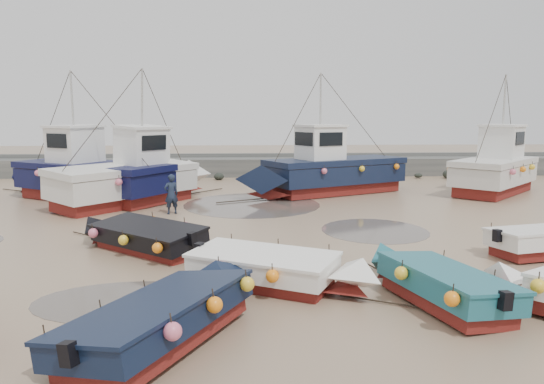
{
  "coord_description": "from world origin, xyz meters",
  "views": [
    {
      "loc": [
        0.55,
        -14.38,
        4.11
      ],
      "look_at": [
        1.62,
        4.32,
        1.4
      ],
      "focal_mm": 35.0,
      "sensor_mm": 36.0,
      "label": 1
    }
  ],
  "objects": [
    {
      "name": "dinghy_5",
      "position": [
        1.38,
        -2.13,
        0.55
      ],
      "size": [
        5.43,
        3.5,
        1.43
      ],
      "rotation": [
        0.0,
        0.0,
        -2.07
      ],
      "color": "maroon",
      "rests_on": "ground"
    },
    {
      "name": "cabin_boat_1",
      "position": [
        -4.41,
        10.49,
        1.34
      ],
      "size": [
        7.44,
        8.57,
        6.22
      ],
      "rotation": [
        0.0,
        0.0,
        -0.7
      ],
      "color": "maroon",
      "rests_on": "ground"
    },
    {
      "name": "puddle_d",
      "position": [
        1.01,
        10.0,
        0.0
      ],
      "size": [
        6.35,
        6.35,
        0.01
      ],
      "primitive_type": "cylinder",
      "color": "#554C45",
      "rests_on": "ground"
    },
    {
      "name": "ground",
      "position": [
        0.0,
        0.0,
        0.0
      ],
      "size": [
        120.0,
        120.0,
        0.0
      ],
      "primitive_type": "plane",
      "color": "#9C8262",
      "rests_on": "ground"
    },
    {
      "name": "dinghy_1",
      "position": [
        -0.74,
        -4.88,
        0.54
      ],
      "size": [
        3.83,
        6.09,
        1.43
      ],
      "rotation": [
        0.0,
        0.0,
        -0.48
      ],
      "color": "maroon",
      "rests_on": "ground"
    },
    {
      "name": "person",
      "position": [
        -2.41,
        7.78,
        0.0
      ],
      "size": [
        0.73,
        0.64,
        1.69
      ],
      "primitive_type": "imported",
      "rotation": [
        0.0,
        0.0,
        3.6
      ],
      "color": "#182133",
      "rests_on": "ground"
    },
    {
      "name": "cabin_boat_2",
      "position": [
        4.95,
        13.03,
        1.32
      ],
      "size": [
        10.19,
        6.33,
        6.22
      ],
      "rotation": [
        0.0,
        0.0,
        2.03
      ],
      "color": "maroon",
      "rests_on": "ground"
    },
    {
      "name": "cabin_boat_0",
      "position": [
        -7.2,
        11.86,
        1.3
      ],
      "size": [
        10.34,
        7.73,
        6.22
      ],
      "rotation": [
        0.0,
        0.0,
        0.98
      ],
      "color": "maroon",
      "rests_on": "ground"
    },
    {
      "name": "dinghy_4",
      "position": [
        -2.55,
        1.75,
        0.54
      ],
      "size": [
        5.1,
        4.61,
        1.43
      ],
      "rotation": [
        0.0,
        0.0,
        0.85
      ],
      "color": "maroon",
      "rests_on": "ground"
    },
    {
      "name": "seawall",
      "position": [
        0.05,
        21.99,
        0.63
      ],
      "size": [
        60.0,
        4.92,
        1.5
      ],
      "color": "#5F5F5A",
      "rests_on": "ground"
    },
    {
      "name": "cabin_boat_3",
      "position": [
        14.23,
        13.04,
        1.37
      ],
      "size": [
        7.44,
        7.59,
        6.22
      ],
      "rotation": [
        0.0,
        0.0,
        -0.77
      ],
      "color": "maroon",
      "rests_on": "ground"
    },
    {
      "name": "puddle_b",
      "position": [
        5.32,
        4.09,
        0.0
      ],
      "size": [
        3.82,
        3.82,
        0.01
      ],
      "primitive_type": "cylinder",
      "color": "#554C45",
      "rests_on": "ground"
    },
    {
      "name": "puddle_a",
      "position": [
        -1.92,
        -2.86,
        0.0
      ],
      "size": [
        4.41,
        4.41,
        0.01
      ],
      "primitive_type": "cylinder",
      "color": "#554C45",
      "rests_on": "ground"
    },
    {
      "name": "dinghy_2",
      "position": [
        4.8,
        -3.27,
        0.56
      ],
      "size": [
        2.53,
        5.51,
        1.43
      ],
      "rotation": [
        0.0,
        0.0,
        0.27
      ],
      "color": "maroon",
      "rests_on": "ground"
    }
  ]
}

